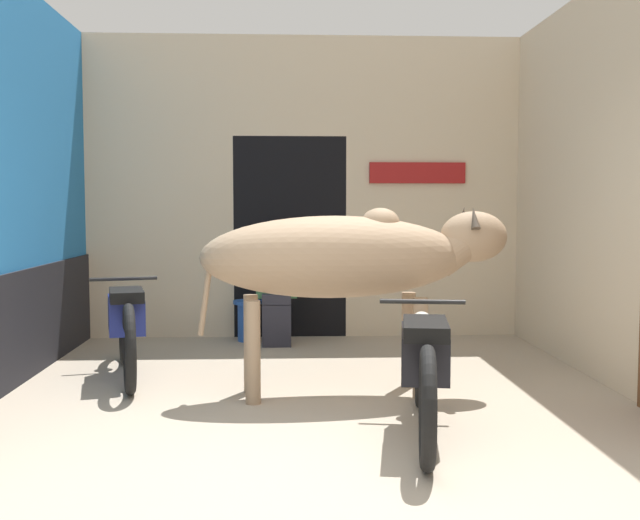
% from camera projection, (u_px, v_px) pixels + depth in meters
% --- Properties ---
extents(ground_plane, '(30.00, 30.00, 0.00)m').
position_uv_depth(ground_plane, '(325.00, 475.00, 3.96)').
color(ground_plane, tan).
extents(wall_left_shopfront, '(0.25, 4.24, 3.25)m').
position_uv_depth(wall_left_shopfront, '(1.00, 188.00, 5.84)').
color(wall_left_shopfront, '#236BAD').
rests_on(wall_left_shopfront, ground_plane).
extents(wall_back_with_doorway, '(4.68, 0.93, 3.25)m').
position_uv_depth(wall_back_with_doorway, '(298.00, 208.00, 8.36)').
color(wall_back_with_doorway, beige).
rests_on(wall_back_with_doorway, ground_plane).
extents(wall_right_with_door, '(0.22, 4.24, 3.25)m').
position_uv_depth(wall_right_with_door, '(611.00, 184.00, 6.02)').
color(wall_right_with_door, beige).
rests_on(wall_right_with_door, ground_plane).
extents(cow, '(2.37, 0.82, 1.43)m').
position_uv_depth(cow, '(349.00, 258.00, 5.60)').
color(cow, tan).
rests_on(cow, ground_plane).
extents(motorcycle_near, '(0.58, 1.93, 0.79)m').
position_uv_depth(motorcycle_near, '(424.00, 364.00, 4.64)').
color(motorcycle_near, black).
rests_on(motorcycle_near, ground_plane).
extents(motorcycle_far, '(0.66, 1.83, 0.80)m').
position_uv_depth(motorcycle_far, '(126.00, 324.00, 6.19)').
color(motorcycle_far, black).
rests_on(motorcycle_far, ground_plane).
extents(shopkeeper_seated, '(0.42, 0.34, 1.18)m').
position_uv_depth(shopkeeper_seated, '(277.00, 284.00, 7.68)').
color(shopkeeper_seated, '#282833').
rests_on(shopkeeper_seated, ground_plane).
extents(plastic_stool, '(0.31, 0.31, 0.43)m').
position_uv_depth(plastic_stool, '(248.00, 319.00, 7.90)').
color(plastic_stool, '#2856B2').
rests_on(plastic_stool, ground_plane).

